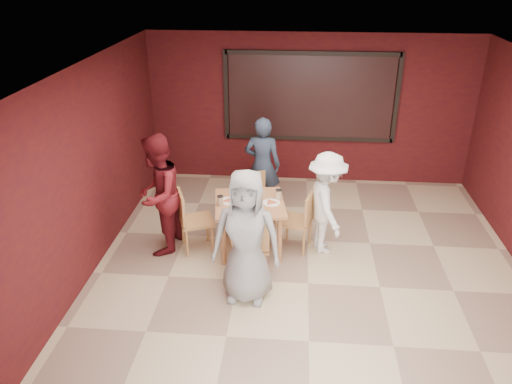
# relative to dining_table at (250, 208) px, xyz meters

# --- Properties ---
(floor) EXTENTS (7.00, 7.00, 0.00)m
(floor) POSITION_rel_dining_table_xyz_m (0.87, -0.82, -0.69)
(floor) COLOR #CDB88E
(floor) RESTS_ON ground
(window_blinds) EXTENTS (3.00, 0.02, 1.50)m
(window_blinds) POSITION_rel_dining_table_xyz_m (0.87, 2.63, 0.96)
(window_blinds) COLOR black
(dining_table) EXTENTS (1.13, 1.13, 0.94)m
(dining_table) POSITION_rel_dining_table_xyz_m (0.00, 0.00, 0.00)
(dining_table) COLOR #B27E49
(dining_table) RESTS_ON floor
(chair_front) EXTENTS (0.56, 0.56, 0.94)m
(chair_front) POSITION_rel_dining_table_xyz_m (0.08, -0.78, -0.16)
(chair_front) COLOR #B18044
(chair_front) RESTS_ON floor
(chair_back) EXTENTS (0.56, 0.56, 0.89)m
(chair_back) POSITION_rel_dining_table_xyz_m (0.00, 0.75, -0.19)
(chair_back) COLOR #B18044
(chair_back) RESTS_ON floor
(chair_left) EXTENTS (0.60, 0.60, 0.96)m
(chair_left) POSITION_rel_dining_table_xyz_m (-0.86, -0.10, -0.14)
(chair_left) COLOR #B18044
(chair_left) RESTS_ON floor
(chair_right) EXTENTS (0.55, 0.55, 0.93)m
(chair_right) POSITION_rel_dining_table_xyz_m (0.75, 0.07, -0.16)
(chair_right) COLOR #B18044
(chair_right) RESTS_ON floor
(diner_front) EXTENTS (0.90, 0.63, 1.77)m
(diner_front) POSITION_rel_dining_table_xyz_m (0.07, -1.15, 0.20)
(diner_front) COLOR gray
(diner_front) RESTS_ON floor
(diner_back) EXTENTS (0.64, 0.45, 1.67)m
(diner_back) POSITION_rel_dining_table_xyz_m (0.09, 1.29, 0.15)
(diner_back) COLOR #2B394D
(diner_back) RESTS_ON floor
(diner_left) EXTENTS (0.78, 0.95, 1.80)m
(diner_left) POSITION_rel_dining_table_xyz_m (-1.31, -0.11, 0.21)
(diner_left) COLOR maroon
(diner_left) RESTS_ON floor
(diner_right) EXTENTS (0.79, 1.10, 1.54)m
(diner_right) POSITION_rel_dining_table_xyz_m (1.11, 0.08, 0.08)
(diner_right) COLOR white
(diner_right) RESTS_ON floor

